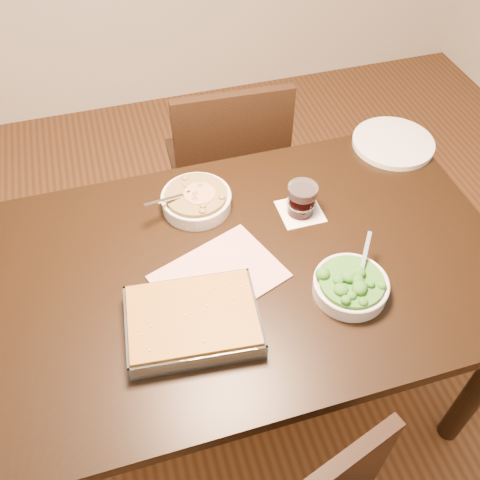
% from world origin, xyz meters
% --- Properties ---
extents(ground, '(4.00, 4.00, 0.00)m').
position_xyz_m(ground, '(0.00, 0.00, 0.00)').
color(ground, '#462614').
rests_on(ground, ground).
extents(table, '(1.40, 0.90, 0.75)m').
position_xyz_m(table, '(0.00, 0.00, 0.65)').
color(table, black).
rests_on(table, ground).
extents(magazine_a, '(0.39, 0.34, 0.01)m').
position_xyz_m(magazine_a, '(-0.12, -0.02, 0.75)').
color(magazine_a, '#A12E46').
rests_on(magazine_a, table).
extents(coaster, '(0.13, 0.13, 0.00)m').
position_xyz_m(coaster, '(0.18, 0.15, 0.75)').
color(coaster, white).
rests_on(coaster, table).
extents(stew_bowl, '(0.23, 0.21, 0.08)m').
position_xyz_m(stew_bowl, '(-0.11, 0.26, 0.78)').
color(stew_bowl, silver).
rests_on(stew_bowl, table).
extents(broccoli_bowl, '(0.20, 0.21, 0.08)m').
position_xyz_m(broccoli_bowl, '(0.20, -0.17, 0.78)').
color(broccoli_bowl, silver).
rests_on(broccoli_bowl, table).
extents(baking_dish, '(0.35, 0.27, 0.06)m').
position_xyz_m(baking_dish, '(-0.22, -0.16, 0.78)').
color(baking_dish, silver).
rests_on(baking_dish, table).
extents(wine_tumbler, '(0.09, 0.09, 0.10)m').
position_xyz_m(wine_tumbler, '(0.18, 0.15, 0.80)').
color(wine_tumbler, black).
rests_on(wine_tumbler, coaster).
extents(dinner_plate, '(0.28, 0.28, 0.02)m').
position_xyz_m(dinner_plate, '(0.60, 0.36, 0.76)').
color(dinner_plate, silver).
rests_on(dinner_plate, table).
extents(chair_far, '(0.45, 0.45, 0.91)m').
position_xyz_m(chair_far, '(0.10, 0.69, 0.51)').
color(chair_far, black).
rests_on(chair_far, ground).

